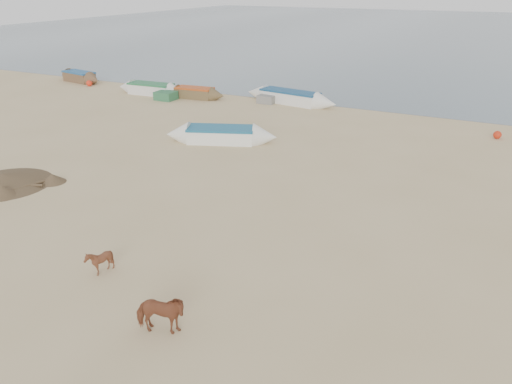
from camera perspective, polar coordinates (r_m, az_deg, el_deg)
ground at (r=15.56m, az=-6.67°, el=-8.61°), size 140.00×140.00×0.00m
sea at (r=93.60m, az=22.84°, el=16.52°), size 160.00×160.00×0.00m
cow_adult at (r=12.84m, az=-10.90°, el=-13.58°), size 1.46×1.01×1.13m
calf_front at (r=15.70m, az=-17.47°, el=-7.55°), size 1.01×0.99×0.84m
near_canoe at (r=27.12m, az=-4.02°, el=6.55°), size 6.14×3.52×0.83m
debris_pile at (r=24.02m, az=-26.85°, el=1.35°), size 5.06×5.06×0.48m
waterline_canoes at (r=34.16m, az=8.44°, el=9.89°), size 54.95×4.05×0.90m
beach_clutter at (r=32.11m, az=18.62°, el=7.83°), size 45.07×3.56×0.64m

